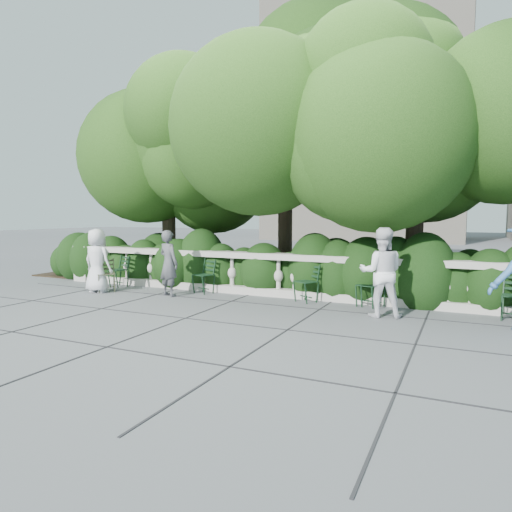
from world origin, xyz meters
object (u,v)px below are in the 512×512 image
at_px(chair_c, 301,303).
at_px(chair_weathered, 107,293).
at_px(chair_d, 365,308).
at_px(person_businessman, 97,261).
at_px(chair_a, 114,287).
at_px(chair_e, 370,308).
at_px(person_woman_grey, 169,263).
at_px(chair_b, 199,294).
at_px(person_casual_man, 381,272).

xyz_separation_m(chair_c, chair_weathered, (-4.67, -0.82, 0.00)).
relative_size(chair_c, chair_d, 1.00).
distance_m(chair_weathered, person_businessman, 0.82).
height_order(chair_a, chair_c, same).
height_order(chair_c, chair_e, same).
xyz_separation_m(chair_weathered, person_businessman, (-0.28, -0.01, 0.78)).
bearing_deg(chair_c, chair_d, 30.48).
distance_m(chair_c, person_businessman, 5.07).
distance_m(chair_e, person_woman_grey, 4.63).
height_order(person_businessman, person_woman_grey, person_businessman).
bearing_deg(person_woman_grey, chair_weathered, 28.20).
height_order(chair_c, chair_d, same).
distance_m(chair_d, person_woman_grey, 4.52).
distance_m(chair_a, chair_b, 2.55).
bearing_deg(chair_c, person_casual_man, 9.55).
xyz_separation_m(chair_a, chair_weathered, (0.44, -0.73, 0.00)).
height_order(chair_c, person_woman_grey, person_woman_grey).
bearing_deg(chair_e, chair_a, -168.03).
relative_size(chair_c, chair_weathered, 1.00).
distance_m(chair_a, person_businessman, 1.08).
distance_m(chair_b, chair_c, 2.56).
distance_m(chair_a, chair_weathered, 0.85).
distance_m(chair_b, chair_weathered, 2.26).
height_order(chair_d, person_woman_grey, person_woman_grey).
distance_m(chair_c, person_woman_grey, 3.20).
relative_size(chair_a, person_casual_man, 0.51).
height_order(chair_e, person_woman_grey, person_woman_grey).
relative_size(chair_a, chair_weathered, 1.00).
distance_m(chair_e, person_casual_man, 1.11).
height_order(chair_e, person_casual_man, person_casual_man).
height_order(chair_b, chair_d, same).
bearing_deg(chair_e, chair_c, -167.24).
relative_size(chair_d, person_casual_man, 0.51).
distance_m(person_businessman, person_woman_grey, 1.90).
xyz_separation_m(chair_d, chair_e, (0.11, 0.01, 0.00)).
xyz_separation_m(chair_a, chair_b, (2.54, 0.09, 0.00)).
relative_size(person_woman_grey, person_casual_man, 0.92).
distance_m(person_woman_grey, person_casual_man, 4.84).
xyz_separation_m(chair_a, chair_c, (5.11, 0.10, 0.00)).
relative_size(chair_a, person_woman_grey, 0.55).
height_order(chair_d, person_casual_man, person_casual_man).
distance_m(chair_b, person_casual_man, 4.46).
distance_m(chair_c, person_casual_man, 2.05).
xyz_separation_m(chair_d, person_woman_grey, (-4.42, -0.56, 0.77)).
bearing_deg(chair_c, chair_weathered, -141.52).
height_order(chair_c, person_casual_man, person_casual_man).
xyz_separation_m(chair_c, person_businessman, (-4.94, -0.83, 0.78)).
height_order(chair_b, chair_weathered, same).
bearing_deg(chair_weathered, person_casual_man, -43.01).
relative_size(chair_weathered, person_businessman, 0.54).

